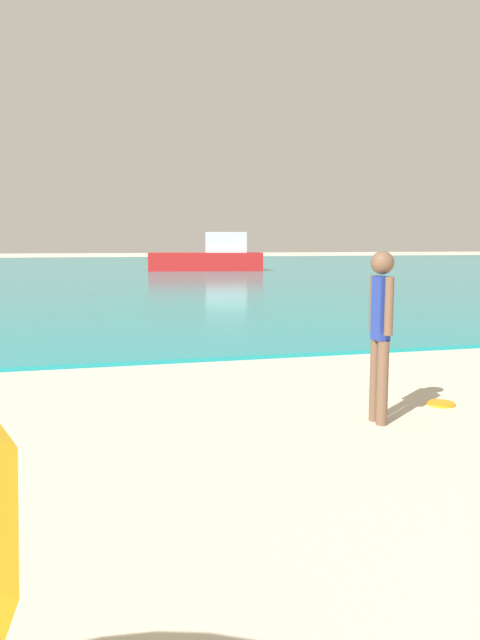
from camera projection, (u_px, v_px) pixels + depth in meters
water at (106, 269)px, 36.94m from camera, size 160.00×60.00×0.06m
person_standing at (380, 326)px, 5.33m from camera, size 0.20×0.35×1.54m
frisbee at (441, 404)px, 6.03m from camera, size 0.27×0.27×0.03m
boat_far at (210, 257)px, 33.80m from camera, size 6.53×3.12×2.13m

